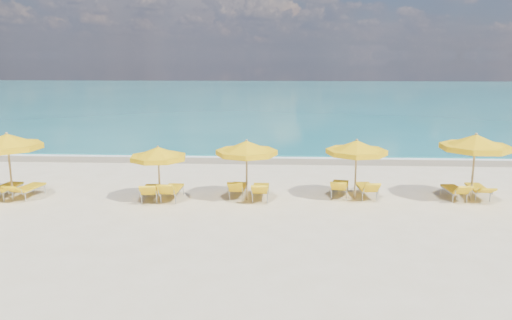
{
  "coord_description": "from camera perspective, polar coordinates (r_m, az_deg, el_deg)",
  "views": [
    {
      "loc": [
        0.98,
        -18.35,
        5.37
      ],
      "look_at": [
        0.0,
        1.5,
        1.2
      ],
      "focal_mm": 35.0,
      "sensor_mm": 36.0,
      "label": 1
    }
  ],
  "objects": [
    {
      "name": "lounger_4_left",
      "position": [
        19.41,
        -2.05,
        -3.55
      ],
      "size": [
        0.67,
        1.75,
        0.83
      ],
      "rotation": [
        0.0,
        0.0,
        -0.05
      ],
      "color": "#A5A8AD",
      "rests_on": "ground"
    },
    {
      "name": "umbrella_2",
      "position": [
        20.83,
        -26.55,
        1.84
      ],
      "size": [
        3.18,
        3.18,
        2.58
      ],
      "rotation": [
        0.0,
        0.0,
        0.3
      ],
      "color": "tan",
      "rests_on": "ground"
    },
    {
      "name": "umbrella_4",
      "position": [
        18.49,
        -1.08,
        1.33
      ],
      "size": [
        2.4,
        2.4,
        2.34
      ],
      "rotation": [
        0.0,
        0.0,
        0.04
      ],
      "color": "tan",
      "rests_on": "ground"
    },
    {
      "name": "umbrella_3",
      "position": [
        18.71,
        -11.11,
        0.69
      ],
      "size": [
        2.55,
        2.55,
        2.13
      ],
      "rotation": [
        0.0,
        0.0,
        -0.24
      ],
      "color": "tan",
      "rests_on": "ground"
    },
    {
      "name": "lounger_3_right",
      "position": [
        19.29,
        -9.58,
        -3.77
      ],
      "size": [
        0.69,
        1.85,
        0.86
      ],
      "rotation": [
        0.0,
        0.0,
        -0.04
      ],
      "color": "#A5A8AD",
      "rests_on": "ground"
    },
    {
      "name": "lounger_5_left",
      "position": [
        19.82,
        9.55,
        -3.34
      ],
      "size": [
        0.94,
        1.97,
        0.82
      ],
      "rotation": [
        0.0,
        0.0,
        -0.18
      ],
      "color": "#A5A8AD",
      "rests_on": "ground"
    },
    {
      "name": "ocean",
      "position": [
        66.57,
        2.0,
        7.22
      ],
      "size": [
        120.0,
        80.0,
        0.3
      ],
      "primitive_type": "cube",
      "color": "#146F75",
      "rests_on": "ground"
    },
    {
      "name": "lounger_2_right",
      "position": [
        21.18,
        -24.58,
        -3.32
      ],
      "size": [
        0.88,
        1.92,
        0.74
      ],
      "rotation": [
        0.0,
        0.0,
        -0.16
      ],
      "color": "#A5A8AD",
      "rests_on": "ground"
    },
    {
      "name": "lounger_6_right",
      "position": [
        21.07,
        24.0,
        -3.36
      ],
      "size": [
        0.65,
        1.86,
        0.68
      ],
      "rotation": [
        0.0,
        0.0,
        -0.03
      ],
      "color": "#A5A8AD",
      "rests_on": "ground"
    },
    {
      "name": "umbrella_6",
      "position": [
        20.12,
        23.8,
        1.79
      ],
      "size": [
        3.33,
        3.33,
        2.59
      ],
      "rotation": [
        0.0,
        0.0,
        0.38
      ],
      "color": "tan",
      "rests_on": "ground"
    },
    {
      "name": "wet_sand_band",
      "position": [
        26.32,
        0.64,
        0.08
      ],
      "size": [
        120.0,
        2.6,
        0.01
      ],
      "primitive_type": "cube",
      "color": "tan",
      "rests_on": "ground"
    },
    {
      "name": "lounger_6_left",
      "position": [
        20.54,
        21.71,
        -3.55
      ],
      "size": [
        0.68,
        1.75,
        0.78
      ],
      "rotation": [
        0.0,
        0.0,
        0.07
      ],
      "color": "#A5A8AD",
      "rests_on": "ground"
    },
    {
      "name": "ground_plane",
      "position": [
        19.14,
        -0.22,
        -4.44
      ],
      "size": [
        120.0,
        120.0,
        0.0
      ],
      "primitive_type": "plane",
      "color": "beige"
    },
    {
      "name": "lounger_4_right",
      "position": [
        19.12,
        0.53,
        -3.75
      ],
      "size": [
        0.64,
        1.86,
        0.81
      ],
      "rotation": [
        0.0,
        0.0,
        -0.01
      ],
      "color": "#A5A8AD",
      "rests_on": "ground"
    },
    {
      "name": "whitecap_far",
      "position": [
        43.26,
        12.19,
        4.46
      ],
      "size": [
        18.0,
        0.3,
        0.05
      ],
      "primitive_type": "cube",
      "color": "white",
      "rests_on": "ground"
    },
    {
      "name": "lounger_5_right",
      "position": [
        19.81,
        12.45,
        -3.5
      ],
      "size": [
        0.74,
        1.82,
        0.82
      ],
      "rotation": [
        0.0,
        0.0,
        0.08
      ],
      "color": "#A5A8AD",
      "rests_on": "ground"
    },
    {
      "name": "whitecap_near",
      "position": [
        36.43,
        -8.26,
        3.25
      ],
      "size": [
        14.0,
        0.36,
        0.05
      ],
      "primitive_type": "cube",
      "color": "white",
      "rests_on": "ground"
    },
    {
      "name": "foam_line",
      "position": [
        27.1,
        0.7,
        0.42
      ],
      "size": [
        120.0,
        1.2,
        0.03
      ],
      "primitive_type": "cube",
      "color": "white",
      "rests_on": "ground"
    },
    {
      "name": "lounger_3_left",
      "position": [
        19.38,
        -11.9,
        -3.8
      ],
      "size": [
        0.84,
        1.89,
        0.83
      ],
      "rotation": [
        0.0,
        0.0,
        0.13
      ],
      "color": "#A5A8AD",
      "rests_on": "ground"
    },
    {
      "name": "umbrella_5",
      "position": [
        19.03,
        11.43,
        1.37
      ],
      "size": [
        2.61,
        2.61,
        2.33
      ],
      "rotation": [
        0.0,
        0.0,
        -0.15
      ],
      "color": "tan",
      "rests_on": "ground"
    },
    {
      "name": "lounger_2_left",
      "position": [
        21.54,
        -26.72,
        -3.25
      ],
      "size": [
        0.74,
        1.97,
        0.78
      ],
      "rotation": [
        0.0,
        0.0,
        -0.06
      ],
      "color": "#A5A8AD",
      "rests_on": "ground"
    }
  ]
}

